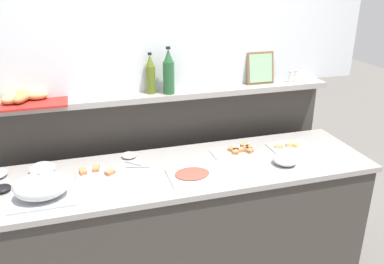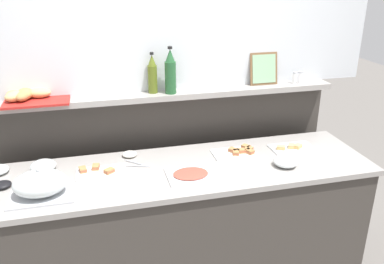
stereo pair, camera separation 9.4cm
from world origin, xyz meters
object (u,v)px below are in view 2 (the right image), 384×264
at_px(olive_oil_bottle, 152,75).
at_px(glass_bowl_medium, 286,162).
at_px(pepper_shaker, 300,77).
at_px(serving_tongs, 136,165).
at_px(wine_bottle_green, 170,73).
at_px(salt_shaker, 295,78).
at_px(cold_cuts_platter, 191,174).
at_px(serving_cloche, 40,184).
at_px(condiment_bowl_red, 130,154).
at_px(bread_basket, 27,96).
at_px(glass_bowl_large, 43,166).
at_px(sandwich_platter_rear, 100,171).
at_px(condiment_bowl_dark, 2,185).
at_px(sandwich_platter_front, 291,147).
at_px(framed_picture, 264,69).
at_px(sandwich_platter_side, 237,152).

bearing_deg(olive_oil_bottle, glass_bowl_medium, -38.48).
distance_m(olive_oil_bottle, pepper_shaker, 1.09).
relative_size(serving_tongs, wine_bottle_green, 0.57).
bearing_deg(salt_shaker, pepper_shaker, 0.00).
distance_m(cold_cuts_platter, serving_tongs, 0.37).
xyz_separation_m(serving_cloche, condiment_bowl_red, (0.52, 0.38, -0.06)).
bearing_deg(bread_basket, salt_shaker, -0.34).
bearing_deg(condiment_bowl_red, serving_cloche, -143.42).
xyz_separation_m(glass_bowl_large, bread_basket, (-0.07, 0.26, 0.37)).
bearing_deg(sandwich_platter_rear, serving_tongs, 11.74).
bearing_deg(salt_shaker, sandwich_platter_rear, -165.50).
distance_m(glass_bowl_large, serving_tongs, 0.57).
relative_size(glass_bowl_medium, olive_oil_bottle, 0.55).
bearing_deg(wine_bottle_green, olive_oil_bottle, 160.50).
height_order(glass_bowl_medium, condiment_bowl_dark, glass_bowl_medium).
bearing_deg(wine_bottle_green, condiment_bowl_dark, -159.39).
height_order(cold_cuts_platter, glass_bowl_medium, glass_bowl_medium).
bearing_deg(sandwich_platter_rear, sandwich_platter_front, 1.67).
xyz_separation_m(glass_bowl_medium, framed_picture, (0.08, 0.60, 0.45)).
xyz_separation_m(sandwich_platter_side, salt_shaker, (0.54, 0.32, 0.39)).
bearing_deg(framed_picture, sandwich_platter_side, -131.18).
bearing_deg(bread_basket, condiment_bowl_red, -18.18).
xyz_separation_m(serving_cloche, framed_picture, (1.53, 0.61, 0.40)).
bearing_deg(cold_cuts_platter, glass_bowl_large, 161.23).
xyz_separation_m(sandwich_platter_side, olive_oil_bottle, (-0.50, 0.34, 0.47)).
distance_m(serving_cloche, wine_bottle_green, 1.09).
bearing_deg(salt_shaker, serving_cloche, -162.07).
height_order(condiment_bowl_red, salt_shaker, salt_shaker).
bearing_deg(bread_basket, sandwich_platter_rear, -43.65).
xyz_separation_m(cold_cuts_platter, pepper_shaker, (0.97, 0.55, 0.40)).
xyz_separation_m(sandwich_platter_side, sandwich_platter_front, (0.39, -0.02, -0.00)).
bearing_deg(serving_tongs, cold_cuts_platter, -36.32).
bearing_deg(condiment_bowl_dark, salt_shaker, 11.89).
distance_m(sandwich_platter_rear, bread_basket, 0.68).
relative_size(cold_cuts_platter, wine_bottle_green, 0.89).
height_order(glass_bowl_large, condiment_bowl_dark, glass_bowl_large).
bearing_deg(olive_oil_bottle, pepper_shaker, -1.04).
bearing_deg(sandwich_platter_side, wine_bottle_green, 142.66).
xyz_separation_m(glass_bowl_large, wine_bottle_green, (0.85, 0.23, 0.48)).
bearing_deg(bread_basket, pepper_shaker, -0.33).
xyz_separation_m(sandwich_platter_front, serving_cloche, (-1.61, -0.23, 0.06)).
bearing_deg(salt_shaker, condiment_bowl_red, -171.46).
relative_size(sandwich_platter_rear, olive_oil_bottle, 1.07).
relative_size(glass_bowl_medium, bread_basket, 0.37).
bearing_deg(salt_shaker, cold_cuts_platter, -149.38).
distance_m(glass_bowl_large, condiment_bowl_red, 0.54).
relative_size(sandwich_platter_rear, condiment_bowl_dark, 3.05).
distance_m(glass_bowl_large, glass_bowl_medium, 1.50).
height_order(glass_bowl_medium, condiment_bowl_red, glass_bowl_medium).
relative_size(sandwich_platter_side, serving_tongs, 1.59).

